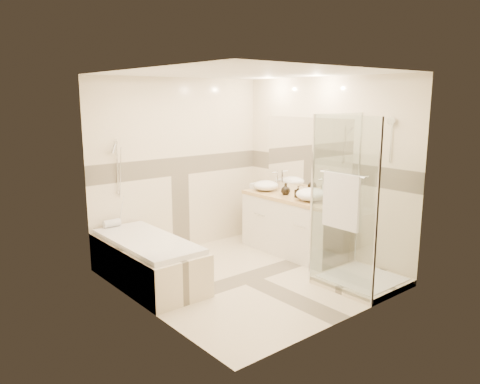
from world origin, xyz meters
TOP-DOWN VIEW (x-y plane):
  - room at (0.06, 0.01)m, footprint 2.82×3.02m
  - bathtub at (-1.02, 0.65)m, footprint 0.75×1.70m
  - vanity at (1.12, 0.30)m, footprint 0.58×1.62m
  - shower_enclosure at (0.83, -0.97)m, footprint 0.96×0.93m
  - vessel_sink_near at (1.10, 0.85)m, footprint 0.38×0.38m
  - vessel_sink_far at (1.10, -0.06)m, footprint 0.43×0.43m
  - faucet_near at (1.32, 0.85)m, footprint 0.11×0.03m
  - faucet_far at (1.32, -0.06)m, footprint 0.12×0.03m
  - amenity_bottle_a at (1.10, 0.19)m, footprint 0.08×0.08m
  - amenity_bottle_b at (1.10, 0.44)m, footprint 0.15×0.15m
  - folded_towels at (1.10, 1.02)m, footprint 0.18×0.26m
  - rolled_towel at (-1.13, 1.40)m, footprint 0.22×0.10m

SIDE VIEW (x-z plane):
  - bathtub at x=-1.02m, z-range 0.03..0.59m
  - vanity at x=1.12m, z-range 0.00..0.85m
  - shower_enclosure at x=0.83m, z-range -0.51..1.53m
  - rolled_towel at x=-1.13m, z-range 0.56..0.66m
  - folded_towels at x=1.10m, z-range 0.85..0.93m
  - vessel_sink_near at x=1.10m, z-range 0.85..1.00m
  - amenity_bottle_a at x=1.10m, z-range 0.85..1.01m
  - amenity_bottle_b at x=1.10m, z-range 0.85..1.02m
  - vessel_sink_far at x=1.10m, z-range 0.85..1.02m
  - faucet_near at x=1.32m, z-range 0.87..1.14m
  - faucet_far at x=1.32m, z-range 0.87..1.16m
  - room at x=0.06m, z-range 0.00..2.52m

